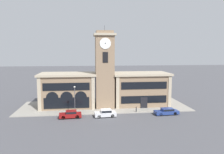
# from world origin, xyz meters

# --- Properties ---
(ground_plane) EXTENTS (300.00, 300.00, 0.00)m
(ground_plane) POSITION_xyz_m (0.00, 0.00, 0.00)
(ground_plane) COLOR #4C4C51
(sidewalk_kerb) EXTENTS (37.01, 12.55, 0.15)m
(sidewalk_kerb) POSITION_xyz_m (0.00, 6.28, 0.07)
(sidewalk_kerb) COLOR gray
(sidewalk_kerb) RESTS_ON ground_plane
(clock_tower) EXTENTS (4.63, 4.63, 17.94)m
(clock_tower) POSITION_xyz_m (0.00, 5.36, 8.43)
(clock_tower) COLOR #897056
(clock_tower) RESTS_ON ground_plane
(town_hall_left_wing) EXTENTS (12.39, 7.85, 7.60)m
(town_hall_left_wing) POSITION_xyz_m (-8.11, 6.94, 3.83)
(town_hall_left_wing) COLOR #897056
(town_hall_left_wing) RESTS_ON ground_plane
(town_hall_right_wing) EXTENTS (12.94, 7.85, 7.53)m
(town_hall_right_wing) POSITION_xyz_m (8.39, 6.95, 3.79)
(town_hall_right_wing) COLOR #897056
(town_hall_right_wing) RESTS_ON ground_plane
(parked_car_near) EXTENTS (4.20, 2.06, 1.39)m
(parked_car_near) POSITION_xyz_m (-6.99, -1.59, 0.73)
(parked_car_near) COLOR maroon
(parked_car_near) RESTS_ON ground_plane
(parked_car_mid) EXTENTS (4.19, 2.15, 1.41)m
(parked_car_mid) POSITION_xyz_m (-0.44, -1.59, 0.74)
(parked_car_mid) COLOR silver
(parked_car_mid) RESTS_ON ground_plane
(parked_car_far) EXTENTS (4.81, 2.09, 1.27)m
(parked_car_far) POSITION_xyz_m (11.66, -1.58, 0.67)
(parked_car_far) COLOR navy
(parked_car_far) RESTS_ON ground_plane
(street_lamp) EXTENTS (0.36, 0.36, 5.58)m
(street_lamp) POSITION_xyz_m (-6.28, 0.34, 3.83)
(street_lamp) COLOR #4C4C51
(street_lamp) RESTS_ON sidewalk_kerb
(bollard) EXTENTS (0.18, 0.18, 1.06)m
(bollard) POSITION_xyz_m (6.04, 0.59, 0.67)
(bollard) COLOR black
(bollard) RESTS_ON sidewalk_kerb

